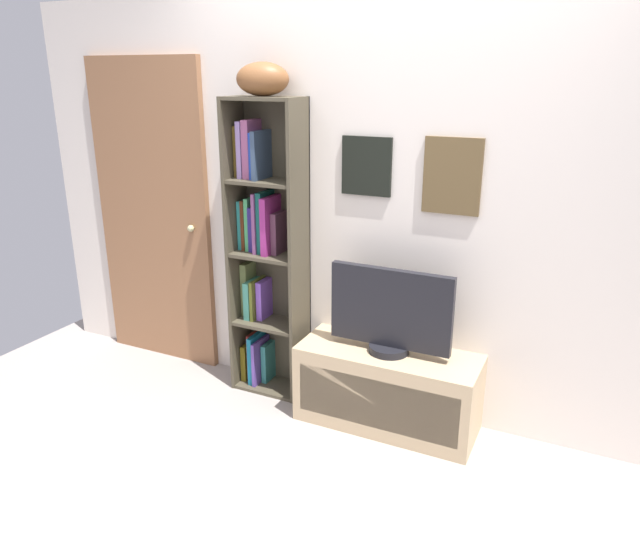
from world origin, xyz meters
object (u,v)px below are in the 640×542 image
object	(u,v)px
bookshelf	(264,251)
door	(154,216)
football	(263,79)
tv_stand	(387,388)
television	(390,313)

from	to	relation	value
bookshelf	door	size ratio (longest dim) A/B	0.89
football	door	world-z (taller)	door
tv_stand	bookshelf	bearing A→B (deg)	172.91
bookshelf	door	bearing A→B (deg)	175.65
football	television	xyz separation A→B (m)	(0.79, -0.07, -1.18)
bookshelf	tv_stand	size ratio (longest dim) A/B	1.78
bookshelf	football	distance (m)	0.98
football	tv_stand	world-z (taller)	football
bookshelf	tv_stand	distance (m)	1.07
bookshelf	door	xyz separation A→B (m)	(-0.88, 0.07, 0.11)
football	television	bearing A→B (deg)	-5.30
tv_stand	door	bearing A→B (deg)	174.31
bookshelf	football	bearing A→B (deg)	-34.51
tv_stand	television	bearing A→B (deg)	90.00
football	tv_stand	distance (m)	1.82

